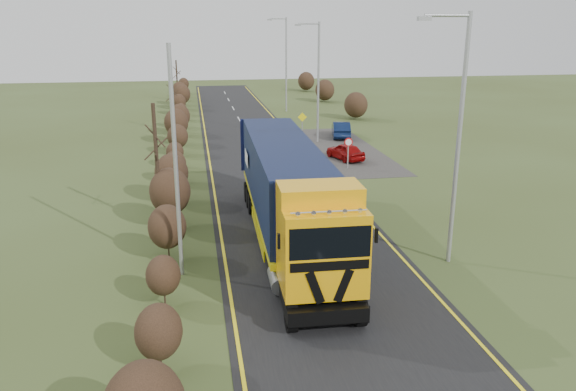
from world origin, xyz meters
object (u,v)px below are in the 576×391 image
(car_red_hatchback, at_px, (345,151))
(car_blue_sedan, at_px, (341,130))
(streetlight_near, at_px, (456,131))
(speed_sign, at_px, (348,147))
(lorry, at_px, (287,189))

(car_red_hatchback, distance_m, car_blue_sedan, 8.47)
(car_red_hatchback, relative_size, streetlight_near, 0.36)
(streetlight_near, xyz_separation_m, speed_sign, (0.24, 16.01, -4.05))
(car_red_hatchback, height_order, streetlight_near, streetlight_near)
(car_blue_sedan, bearing_deg, lorry, 80.99)
(car_red_hatchback, bearing_deg, lorry, 49.08)
(car_red_hatchback, distance_m, streetlight_near, 19.22)
(lorry, xyz_separation_m, streetlight_near, (6.16, -3.02, 2.94))
(speed_sign, bearing_deg, car_blue_sedan, 77.61)
(lorry, bearing_deg, car_blue_sedan, 71.25)
(car_blue_sedan, bearing_deg, speed_sign, 88.84)
(car_blue_sedan, relative_size, streetlight_near, 0.42)
(streetlight_near, bearing_deg, car_blue_sedan, 84.44)
(speed_sign, bearing_deg, streetlight_near, -90.84)
(lorry, distance_m, streetlight_near, 7.47)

